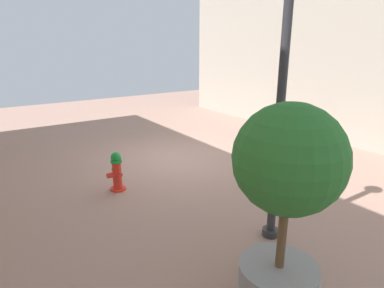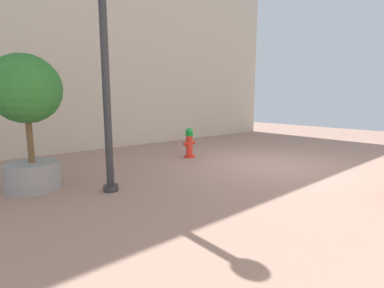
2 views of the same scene
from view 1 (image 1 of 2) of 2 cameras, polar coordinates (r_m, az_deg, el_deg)
ground_plane at (r=9.40m, az=-2.99°, el=-2.62°), size 23.40×23.40×0.00m
fire_hydrant at (r=7.48m, az=-13.05°, el=-4.66°), size 0.40×0.42×0.90m
bench_near at (r=11.24m, az=14.93°, el=2.73°), size 1.56×0.47×0.95m
planter_tree at (r=3.91m, az=16.22°, el=-7.21°), size 1.29×1.29×2.59m
street_lamp at (r=5.12m, az=15.67°, el=12.05°), size 0.36×0.36×4.53m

